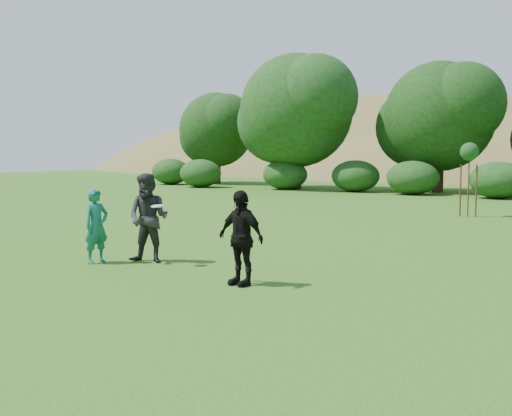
{
  "coord_description": "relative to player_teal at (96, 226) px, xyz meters",
  "views": [
    {
      "loc": [
        8.87,
        -10.11,
        2.48
      ],
      "look_at": [
        0.0,
        3.0,
        1.1
      ],
      "focal_mm": 45.0,
      "sensor_mm": 36.0,
      "label": 1
    }
  ],
  "objects": [
    {
      "name": "ground",
      "position": [
        2.07,
        0.32,
        -0.84
      ],
      "size": [
        120.0,
        120.0,
        0.0
      ],
      "primitive_type": "plane",
      "color": "#19470C",
      "rests_on": "ground"
    },
    {
      "name": "player_teal",
      "position": [
        0.0,
        0.0,
        0.0
      ],
      "size": [
        0.46,
        0.65,
        1.67
      ],
      "primitive_type": "imported",
      "rotation": [
        0.0,
        0.0,
        1.47
      ],
      "color": "#166754",
      "rests_on": "ground"
    },
    {
      "name": "player_grey",
      "position": [
        0.92,
        0.7,
        0.17
      ],
      "size": [
        1.15,
        1.01,
        2.01
      ],
      "primitive_type": "imported",
      "rotation": [
        0.0,
        0.0,
        0.29
      ],
      "color": "#272629",
      "rests_on": "ground"
    },
    {
      "name": "player_black",
      "position": [
        4.06,
        -0.14,
        0.06
      ],
      "size": [
        1.09,
        0.56,
        1.78
      ],
      "primitive_type": "imported",
      "rotation": [
        0.0,
        0.0,
        -0.12
      ],
      "color": "black",
      "rests_on": "ground"
    },
    {
      "name": "frisbee",
      "position": [
        1.39,
        0.49,
        0.48
      ],
      "size": [
        0.27,
        0.27,
        0.05
      ],
      "color": "white",
      "rests_on": "ground"
    },
    {
      "name": "sapling",
      "position": [
        3.94,
        15.11,
        1.58
      ],
      "size": [
        0.7,
        0.7,
        2.85
      ],
      "color": "#3B2A17",
      "rests_on": "ground"
    }
  ]
}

